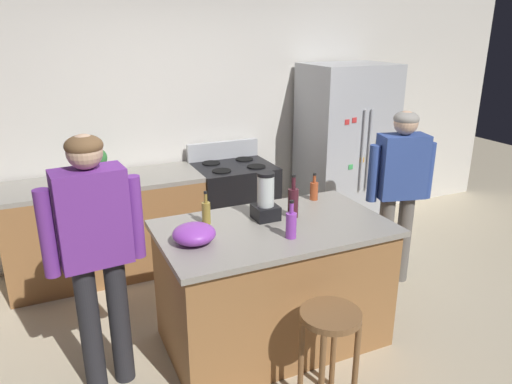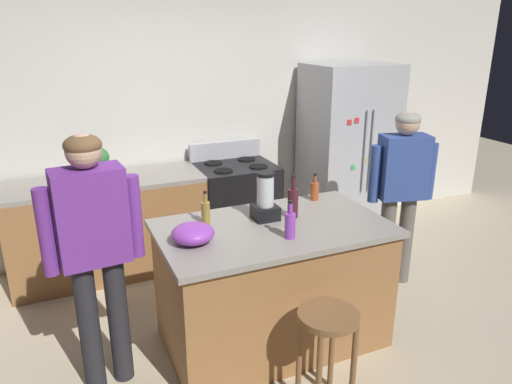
% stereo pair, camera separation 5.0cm
% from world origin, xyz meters
% --- Properties ---
extents(ground_plane, '(14.00, 14.00, 0.00)m').
position_xyz_m(ground_plane, '(0.00, 0.00, 0.00)').
color(ground_plane, beige).
extents(back_wall, '(8.00, 0.10, 2.70)m').
position_xyz_m(back_wall, '(0.00, 1.95, 1.35)').
color(back_wall, silver).
rests_on(back_wall, ground_plane).
extents(kitchen_island, '(1.59, 0.93, 0.91)m').
position_xyz_m(kitchen_island, '(0.00, 0.00, 0.46)').
color(kitchen_island, '#9E6B3D').
rests_on(kitchen_island, ground_plane).
extents(back_counter_run, '(2.00, 0.64, 0.91)m').
position_xyz_m(back_counter_run, '(-0.80, 1.55, 0.46)').
color(back_counter_run, '#9E6B3D').
rests_on(back_counter_run, ground_plane).
extents(refrigerator, '(0.90, 0.73, 1.85)m').
position_xyz_m(refrigerator, '(1.60, 1.50, 0.93)').
color(refrigerator, '#B7BABF').
rests_on(refrigerator, ground_plane).
extents(stove_range, '(0.76, 0.65, 1.09)m').
position_xyz_m(stove_range, '(0.31, 1.52, 0.47)').
color(stove_range, black).
rests_on(stove_range, ground_plane).
extents(person_by_island_left, '(0.60, 0.26, 1.65)m').
position_xyz_m(person_by_island_left, '(-1.17, 0.01, 1.00)').
color(person_by_island_left, '#26262B').
rests_on(person_by_island_left, ground_plane).
extents(person_by_sink_right, '(0.59, 0.31, 1.56)m').
position_xyz_m(person_by_sink_right, '(1.38, 0.34, 0.94)').
color(person_by_sink_right, '#66605B').
rests_on(person_by_sink_right, ground_plane).
extents(bar_stool, '(0.36, 0.36, 0.65)m').
position_xyz_m(bar_stool, '(0.01, -0.72, 0.51)').
color(bar_stool, brown).
rests_on(bar_stool, ground_plane).
extents(potted_plant, '(0.20, 0.20, 0.30)m').
position_xyz_m(potted_plant, '(-0.97, 1.55, 1.09)').
color(potted_plant, '#4C4C51').
rests_on(potted_plant, back_counter_run).
extents(blender_appliance, '(0.17, 0.17, 0.34)m').
position_xyz_m(blender_appliance, '(-0.00, 0.14, 1.06)').
color(blender_appliance, black).
rests_on(blender_appliance, kitchen_island).
extents(bottle_cooking_sauce, '(0.06, 0.06, 0.22)m').
position_xyz_m(bottle_cooking_sauce, '(0.52, 0.34, 0.99)').
color(bottle_cooking_sauce, '#B24C26').
rests_on(bottle_cooking_sauce, kitchen_island).
extents(bottle_wine, '(0.08, 0.08, 0.32)m').
position_xyz_m(bottle_wine, '(0.19, 0.09, 1.03)').
color(bottle_wine, '#471923').
rests_on(bottle_wine, kitchen_island).
extents(bottle_soda, '(0.07, 0.07, 0.26)m').
position_xyz_m(bottle_soda, '(0.01, -0.22, 1.01)').
color(bottle_soda, purple).
rests_on(bottle_soda, kitchen_island).
extents(bottle_vinegar, '(0.06, 0.06, 0.24)m').
position_xyz_m(bottle_vinegar, '(-0.41, 0.23, 1.00)').
color(bottle_vinegar, olive).
rests_on(bottle_vinegar, kitchen_island).
extents(mixing_bowl, '(0.27, 0.27, 0.12)m').
position_xyz_m(mixing_bowl, '(-0.58, -0.04, 0.97)').
color(mixing_bowl, purple).
rests_on(mixing_bowl, kitchen_island).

